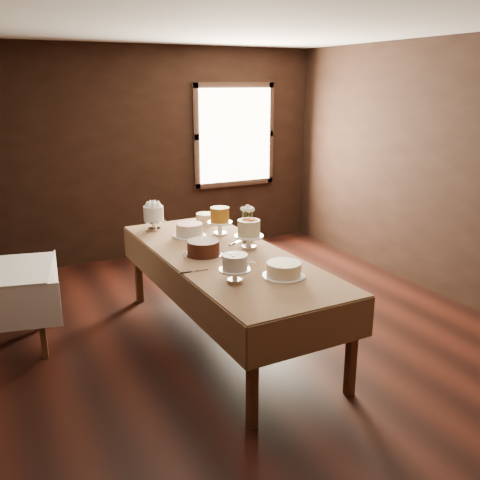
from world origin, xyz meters
name	(u,v)px	position (x,y,z in m)	size (l,w,h in m)	color
floor	(250,343)	(0.00, 0.00, 0.00)	(5.00, 6.00, 0.01)	black
ceiling	(252,19)	(0.00, 0.00, 2.80)	(5.00, 6.00, 0.01)	beige
wall_back	(146,154)	(0.00, 3.00, 1.40)	(5.00, 0.02, 2.80)	black
wall_right	(460,174)	(2.50, 0.00, 1.40)	(0.02, 6.00, 2.80)	black
window	(235,135)	(1.30, 2.94, 1.60)	(1.10, 0.05, 1.30)	#FFEABF
display_table	(225,261)	(-0.16, 0.17, 0.78)	(1.13, 2.75, 0.84)	#472919
side_table	(1,279)	(-1.99, 0.98, 0.65)	(1.03, 1.03, 0.73)	#472919
cake_meringue	(154,219)	(-0.47, 1.26, 0.96)	(0.27, 0.27, 0.26)	silver
cake_speckled	(205,219)	(0.10, 1.23, 0.90)	(0.27, 0.27, 0.12)	silver
cake_lattice	(189,231)	(-0.23, 0.86, 0.90)	(0.33, 0.33, 0.12)	white
cake_caramel	(220,222)	(0.07, 0.80, 0.97)	(0.25, 0.25, 0.29)	white
cake_chocolate	(203,248)	(-0.34, 0.24, 0.91)	(0.35, 0.35, 0.14)	silver
cake_flowers	(249,235)	(0.12, 0.26, 0.96)	(0.27, 0.27, 0.28)	white
cake_swirl	(235,269)	(-0.38, -0.46, 0.94)	(0.26, 0.26, 0.23)	white
cake_cream	(284,270)	(0.01, -0.55, 0.90)	(0.35, 0.35, 0.12)	white
cake_server_a	(248,263)	(-0.09, -0.13, 0.85)	(0.24, 0.03, 0.01)	silver
cake_server_b	(289,262)	(0.23, -0.27, 0.85)	(0.24, 0.03, 0.01)	silver
cake_server_c	(199,246)	(-0.27, 0.52, 0.85)	(0.24, 0.03, 0.01)	silver
cake_server_d	(239,241)	(0.13, 0.49, 0.85)	(0.24, 0.03, 0.01)	silver
cake_server_e	(199,271)	(-0.54, -0.13, 0.85)	(0.24, 0.03, 0.01)	silver
flower_vase	(247,234)	(0.21, 0.46, 0.91)	(0.13, 0.13, 0.14)	#2D2823
flower_bouquet	(247,215)	(0.21, 0.46, 1.10)	(0.14, 0.14, 0.20)	white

